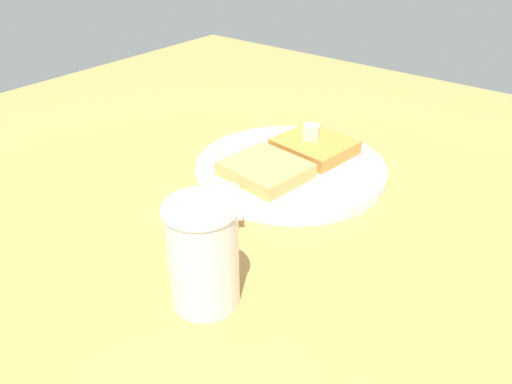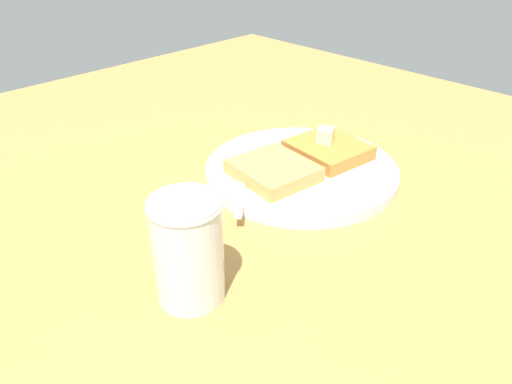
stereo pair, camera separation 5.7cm
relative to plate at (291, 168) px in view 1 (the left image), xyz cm
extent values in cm
cube|color=#B18142|center=(3.61, -6.96, -2.22)|extent=(115.07, 115.07, 2.70)
cylinder|color=white|center=(0.00, 0.00, -0.12)|extent=(26.75, 26.75, 1.49)
torus|color=#2F333E|center=(0.00, 0.00, 0.22)|extent=(26.75, 26.75, 0.80)
cube|color=#B87A32|center=(-5.07, 0.61, 1.60)|extent=(10.35, 11.18, 1.96)
cube|color=tan|center=(5.07, -0.61, 1.60)|extent=(10.35, 11.18, 1.96)
cube|color=beige|center=(-5.08, -0.02, 3.68)|extent=(2.68, 2.80, 2.19)
cube|color=silver|center=(11.73, 0.05, 0.80)|extent=(7.90, 7.50, 0.36)
cube|color=silver|center=(7.07, -4.33, 0.80)|extent=(3.55, 3.52, 0.36)
cube|color=silver|center=(5.45, -6.99, 0.80)|extent=(2.55, 2.42, 0.36)
cube|color=silver|center=(5.07, -6.59, 0.80)|extent=(2.55, 2.42, 0.36)
cube|color=silver|center=(4.70, -6.19, 0.80)|extent=(2.55, 2.42, 0.36)
cube|color=silver|center=(4.32, -5.79, 0.80)|extent=(2.55, 2.42, 0.36)
cylinder|color=#3B1406|center=(26.17, 8.25, 3.10)|extent=(6.12, 6.12, 7.93)
cylinder|color=silver|center=(26.17, 8.25, 4.54)|extent=(6.65, 6.65, 10.81)
torus|color=silver|center=(26.17, 8.25, 9.50)|extent=(6.88, 6.88, 0.50)
camera|label=1|loc=(51.77, 34.71, 32.94)|focal=35.00mm
camera|label=2|loc=(47.96, 38.99, 32.94)|focal=35.00mm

